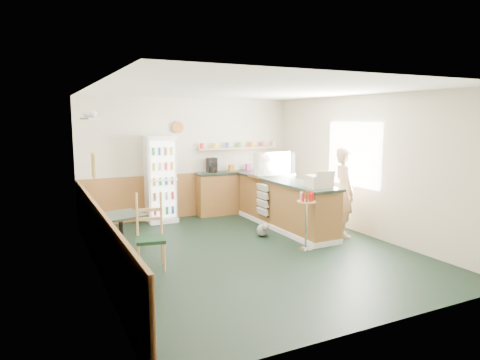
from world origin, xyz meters
TOP-DOWN VIEW (x-y plane):
  - ground at (0.00, 0.00)m, footprint 6.00×6.00m
  - room_envelope at (-0.23, 0.73)m, footprint 5.04×6.02m
  - service_counter at (1.35, 1.07)m, footprint 0.68×3.01m
  - back_counter at (1.19, 2.80)m, footprint 2.24×0.42m
  - drinks_fridge at (-0.78, 2.74)m, footprint 0.62×0.53m
  - display_case at (1.35, 1.59)m, footprint 0.90×0.47m
  - cash_register at (1.35, -0.08)m, footprint 0.46×0.48m
  - shopkeeper at (2.05, 0.06)m, footprint 0.58×0.68m
  - condiment_stand at (0.88, -0.37)m, footprint 0.32×0.32m
  - newspaper_rack at (0.99, 1.36)m, footprint 0.09×0.42m
  - cafe_table at (-2.05, 0.60)m, footprint 0.80×0.80m
  - cafe_chair at (-1.75, -0.03)m, footprint 0.50×0.50m
  - dog_doorstop at (0.63, 0.68)m, footprint 0.24×0.31m

SIDE VIEW (x-z plane):
  - ground at x=0.00m, z-range 0.00..0.00m
  - dog_doorstop at x=0.63m, z-range -0.01..0.28m
  - service_counter at x=1.35m, z-range -0.04..0.97m
  - cafe_table at x=-2.05m, z-range 0.15..0.87m
  - back_counter at x=1.19m, z-range -0.30..1.39m
  - newspaper_rack at x=0.99m, z-range 0.23..0.90m
  - cafe_chair at x=-1.75m, z-range 0.02..1.17m
  - condiment_stand at x=0.88m, z-range 0.19..1.19m
  - shopkeeper at x=2.05m, z-range 0.00..1.72m
  - drinks_fridge at x=-0.78m, z-range 0.00..1.88m
  - cash_register at x=1.35m, z-range 1.01..1.23m
  - display_case at x=1.35m, z-range 1.01..1.52m
  - room_envelope at x=-0.23m, z-range 0.16..2.88m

